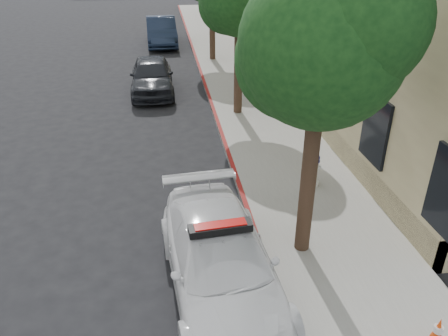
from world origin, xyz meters
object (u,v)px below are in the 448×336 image
at_px(police_car, 220,261).
at_px(fire_hydrant, 313,170).
at_px(parked_car_far, 161,31).
at_px(traffic_cone, 436,335).
at_px(parked_car_mid, 152,76).

xyz_separation_m(police_car, fire_hydrant, (2.82, 3.28, -0.09)).
xyz_separation_m(parked_car_far, traffic_cone, (3.84, -23.21, -0.33)).
distance_m(fire_hydrant, traffic_cone, 5.21).
xyz_separation_m(parked_car_far, fire_hydrant, (3.60, -18.00, -0.23)).
bearing_deg(parked_car_mid, police_car, -84.52).
relative_size(parked_car_mid, fire_hydrant, 4.86).
bearing_deg(parked_car_far, police_car, -89.43).
bearing_deg(police_car, parked_car_far, 87.28).
distance_m(police_car, parked_car_far, 21.30).
bearing_deg(traffic_cone, parked_car_far, 99.38).
bearing_deg(fire_hydrant, parked_car_far, 124.97).
height_order(police_car, parked_car_mid, police_car).
height_order(parked_car_far, traffic_cone, parked_car_far).
height_order(fire_hydrant, traffic_cone, fire_hydrant).
bearing_deg(fire_hydrant, police_car, -106.96).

